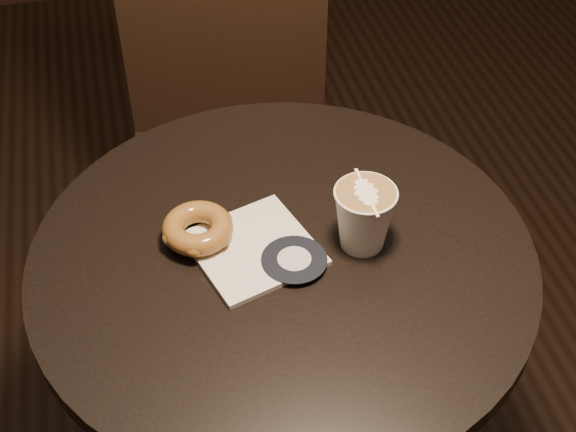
{
  "coord_description": "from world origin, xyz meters",
  "views": [
    {
      "loc": [
        -0.17,
        -0.75,
        1.54
      ],
      "look_at": [
        0.01,
        0.03,
        0.79
      ],
      "focal_mm": 50.0,
      "sensor_mm": 36.0,
      "label": 1
    }
  ],
  "objects_px": {
    "chair": "(229,111)",
    "doughnut": "(198,228)",
    "cafe_table": "(283,340)",
    "latte_cup": "(364,218)",
    "pastry_bag": "(254,249)"
  },
  "relations": [
    {
      "from": "chair",
      "to": "doughnut",
      "type": "height_order",
      "value": "chair"
    },
    {
      "from": "cafe_table",
      "to": "doughnut",
      "type": "distance_m",
      "value": 0.25
    },
    {
      "from": "cafe_table",
      "to": "latte_cup",
      "type": "distance_m",
      "value": 0.27
    },
    {
      "from": "pastry_bag",
      "to": "latte_cup",
      "type": "xyz_separation_m",
      "value": [
        0.15,
        -0.02,
        0.04
      ]
    },
    {
      "from": "doughnut",
      "to": "latte_cup",
      "type": "relative_size",
      "value": 1.04
    },
    {
      "from": "chair",
      "to": "pastry_bag",
      "type": "height_order",
      "value": "chair"
    },
    {
      "from": "cafe_table",
      "to": "chair",
      "type": "xyz_separation_m",
      "value": [
        0.02,
        0.57,
        0.03
      ]
    },
    {
      "from": "cafe_table",
      "to": "pastry_bag",
      "type": "xyz_separation_m",
      "value": [
        -0.04,
        0.01,
        0.2
      ]
    },
    {
      "from": "pastry_bag",
      "to": "cafe_table",
      "type": "bearing_deg",
      "value": -31.18
    },
    {
      "from": "chair",
      "to": "doughnut",
      "type": "distance_m",
      "value": 0.58
    },
    {
      "from": "latte_cup",
      "to": "doughnut",
      "type": "bearing_deg",
      "value": 165.41
    },
    {
      "from": "cafe_table",
      "to": "latte_cup",
      "type": "relative_size",
      "value": 7.87
    },
    {
      "from": "doughnut",
      "to": "latte_cup",
      "type": "bearing_deg",
      "value": -14.59
    },
    {
      "from": "pastry_bag",
      "to": "latte_cup",
      "type": "height_order",
      "value": "latte_cup"
    },
    {
      "from": "chair",
      "to": "cafe_table",
      "type": "bearing_deg",
      "value": -83.56
    }
  ]
}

